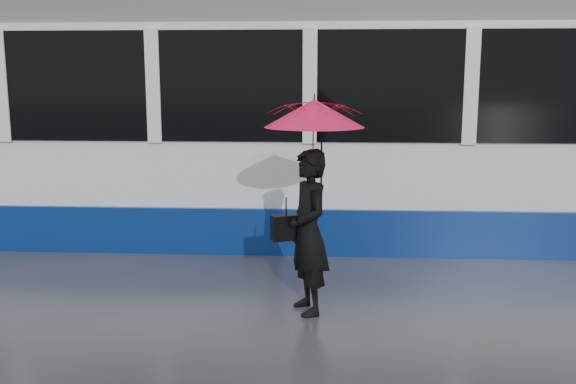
{
  "coord_description": "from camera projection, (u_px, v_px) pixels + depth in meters",
  "views": [
    {
      "loc": [
        0.64,
        -6.9,
        2.31
      ],
      "look_at": [
        0.24,
        -0.14,
        1.1
      ],
      "focal_mm": 40.0,
      "sensor_mm": 36.0,
      "label": 1
    }
  ],
  "objects": [
    {
      "name": "tram",
      "position": [
        485.0,
        125.0,
        9.22
      ],
      "size": [
        26.0,
        2.56,
        3.35
      ],
      "color": "white",
      "rests_on": "ground"
    },
    {
      "name": "handbag",
      "position": [
        286.0,
        227.0,
        6.31
      ],
      "size": [
        0.32,
        0.23,
        0.43
      ],
      "rotation": [
        0.0,
        0.0,
        0.39
      ],
      "color": "black",
      "rests_on": "ground"
    },
    {
      "name": "woman",
      "position": [
        308.0,
        232.0,
        6.29
      ],
      "size": [
        0.59,
        0.7,
        1.63
      ],
      "primitive_type": "imported",
      "rotation": [
        0.0,
        0.0,
        -1.18
      ],
      "color": "black",
      "rests_on": "ground"
    },
    {
      "name": "rails",
      "position": [
        283.0,
        232.0,
        9.68
      ],
      "size": [
        34.0,
        1.51,
        0.02
      ],
      "color": "#3F3D38",
      "rests_on": "ground"
    },
    {
      "name": "umbrella",
      "position": [
        314.0,
        133.0,
        6.11
      ],
      "size": [
        1.25,
        1.25,
        1.1
      ],
      "rotation": [
        0.0,
        0.0,
        0.39
      ],
      "color": "#FF1588",
      "rests_on": "ground"
    },
    {
      "name": "ground",
      "position": [
        268.0,
        285.0,
        7.23
      ],
      "size": [
        90.0,
        90.0,
        0.0
      ],
      "primitive_type": "plane",
      "color": "#2B2B30",
      "rests_on": "ground"
    }
  ]
}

